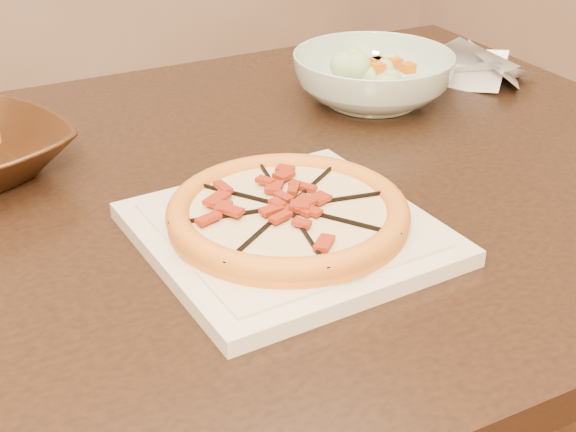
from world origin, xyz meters
The scene contains 6 objects.
dining_table centered at (0.07, -0.14, 0.65)m, with size 1.44×0.93×0.75m.
plate centered at (0.15, -0.29, 0.76)m, with size 0.30×0.30×0.02m.
pizza centered at (0.15, -0.29, 0.78)m, with size 0.25×0.25×0.03m.
salad_bowl centered at (0.45, 0.02, 0.79)m, with size 0.24×0.24×0.07m, color silver.
salad centered at (0.44, 0.02, 0.84)m, with size 0.09×0.13×0.04m.
cling_film centered at (0.64, 0.01, 0.78)m, with size 0.14×0.12×0.05m, color white, non-canonical shape.
Camera 1 is at (-0.19, -0.94, 1.18)m, focal length 50.00 mm.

